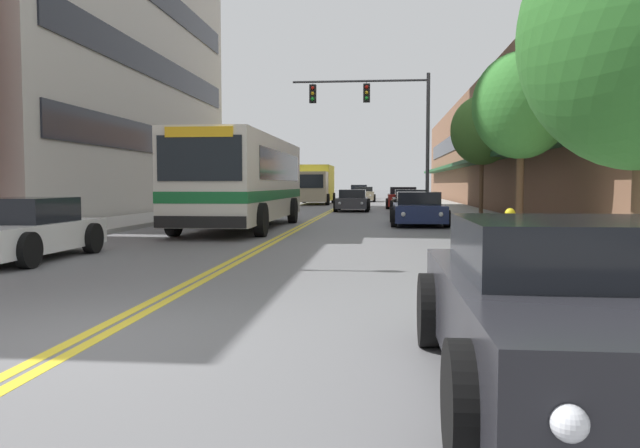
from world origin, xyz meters
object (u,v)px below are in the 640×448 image
at_px(car_navy_parked_right_mid, 418,209).
at_px(fire_hydrant, 510,226).
at_px(box_truck, 315,184).
at_px(car_champagne_moving_third, 364,195).
at_px(street_tree_right_far, 482,130).
at_px(city_bus, 244,178).
at_px(car_red_parked_right_end, 403,198).
at_px(car_dark_grey_moving_lead, 353,201).
at_px(car_white_parked_left_near, 22,231).
at_px(traffic_signal_mast, 382,114).
at_px(car_charcoal_parked_right_foreground, 580,311).
at_px(car_slate_blue_moving_second, 359,192).
at_px(car_beige_parked_left_mid, 243,202).
at_px(car_black_parked_right_far, 410,202).
at_px(street_tree_right_mid, 521,106).

bearing_deg(car_navy_parked_right_mid, fire_hydrant, -79.52).
xyz_separation_m(car_navy_parked_right_mid, box_truck, (-6.55, 24.50, 0.97)).
relative_size(car_navy_parked_right_mid, box_truck, 0.60).
relative_size(car_champagne_moving_third, street_tree_right_far, 0.88).
height_order(city_bus, car_red_parked_right_end, city_bus).
xyz_separation_m(car_red_parked_right_end, car_dark_grey_moving_lead, (-3.01, -4.45, -0.05)).
bearing_deg(car_white_parked_left_near, street_tree_right_far, 56.11).
bearing_deg(traffic_signal_mast, city_bus, -115.70).
distance_m(car_charcoal_parked_right_foreground, car_red_parked_right_end, 35.56).
bearing_deg(car_slate_blue_moving_second, street_tree_right_far, -78.84).
relative_size(car_dark_grey_moving_lead, car_champagne_moving_third, 0.86).
bearing_deg(car_beige_parked_left_mid, car_black_parked_right_far, 1.43).
bearing_deg(car_slate_blue_moving_second, traffic_signal_mast, -85.97).
bearing_deg(car_navy_parked_right_mid, car_red_parked_right_end, 90.15).
bearing_deg(street_tree_right_mid, car_black_parked_right_far, 99.84).
bearing_deg(car_white_parked_left_near, box_truck, 86.57).
xyz_separation_m(traffic_signal_mast, street_tree_right_far, (4.65, -1.84, -1.01)).
bearing_deg(box_truck, car_charcoal_parked_right_foreground, -81.41).
relative_size(box_truck, street_tree_right_far, 1.42).
bearing_deg(street_tree_right_mid, car_champagne_moving_third, 98.39).
bearing_deg(box_truck, street_tree_right_mid, -73.24).
height_order(car_beige_parked_left_mid, box_truck, box_truck).
height_order(car_white_parked_left_near, car_dark_grey_moving_lead, car_white_parked_left_near).
bearing_deg(car_dark_grey_moving_lead, fire_hydrant, -77.23).
bearing_deg(car_black_parked_right_far, car_white_parked_left_near, -113.40).
bearing_deg(car_white_parked_left_near, car_red_parked_right_end, 72.88).
relative_size(city_bus, box_truck, 1.37).
xyz_separation_m(car_red_parked_right_end, car_slate_blue_moving_second, (-3.72, 25.33, 0.04)).
bearing_deg(car_champagne_moving_third, car_beige_parked_left_mid, -103.63).
bearing_deg(car_champagne_moving_third, traffic_signal_mast, -86.20).
height_order(car_dark_grey_moving_lead, fire_hydrant, car_dark_grey_moving_lead).
distance_m(car_navy_parked_right_mid, car_slate_blue_moving_second, 41.79).
height_order(car_black_parked_right_far, car_dark_grey_moving_lead, car_black_parked_right_far).
distance_m(car_navy_parked_right_mid, car_red_parked_right_end, 16.28).
distance_m(car_black_parked_right_far, fire_hydrant, 17.40).
distance_m(car_navy_parked_right_mid, car_black_parked_right_far, 8.46).
height_order(car_dark_grey_moving_lead, street_tree_right_far, street_tree_right_far).
xyz_separation_m(city_bus, car_slate_blue_moving_second, (2.47, 43.90, -1.09)).
distance_m(car_white_parked_left_near, car_black_parked_right_far, 22.20).
bearing_deg(car_navy_parked_right_mid, city_bus, -159.84).
relative_size(car_navy_parked_right_mid, street_tree_right_far, 0.85).
bearing_deg(box_truck, car_navy_parked_right_mid, -75.04).
height_order(car_white_parked_left_near, car_red_parked_right_end, car_red_parked_right_end).
relative_size(car_beige_parked_left_mid, traffic_signal_mast, 0.67).
height_order(car_beige_parked_left_mid, street_tree_right_far, street_tree_right_far).
bearing_deg(box_truck, car_red_parked_right_end, -51.63).
xyz_separation_m(car_slate_blue_moving_second, fire_hydrant, (5.40, -50.49, -0.12)).
distance_m(car_slate_blue_moving_second, street_tree_right_far, 36.50).
relative_size(car_champagne_moving_third, street_tree_right_mid, 0.95).
height_order(car_white_parked_left_near, box_truck, box_truck).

